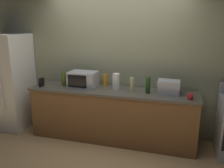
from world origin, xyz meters
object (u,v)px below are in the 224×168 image
Objects in this scene: bottle_olive_oil at (64,79)px; bottle_dish_soap at (105,80)px; microwave at (83,79)px; bottle_vinegar at (132,85)px; paper_towel_roll at (116,81)px; cordless_phone at (41,82)px; refrigerator at (10,82)px; toaster_oven at (169,87)px; bottle_wine at (148,85)px; mug_red at (190,97)px.

bottle_dish_soap is (0.71, 0.20, -0.01)m from bottle_olive_oil.
microwave reaches higher than bottle_vinegar.
microwave is at bearing -179.79° from paper_towel_roll.
cordless_phone is 0.72× the size of bottle_dish_soap.
microwave is (1.51, 0.05, 0.13)m from refrigerator.
toaster_oven is 1.45× the size of bottle_olive_oil.
bottle_vinegar is at bearing 2.41° from cordless_phone.
toaster_oven is (2.97, 0.06, 0.10)m from refrigerator.
refrigerator is 2.40m from bottle_vinegar.
bottle_vinegar reaches higher than bottle_dish_soap.
paper_towel_roll reaches higher than bottle_wine.
cordless_phone is at bearing -175.84° from bottle_vinegar.
mug_red is (2.15, -0.19, -0.07)m from bottle_olive_oil.
toaster_oven reaches higher than cordless_phone.
paper_towel_roll reaches higher than bottle_dish_soap.
toaster_oven is 0.58m from bottle_vinegar.
bottle_vinegar is (1.60, 0.12, 0.04)m from cordless_phone.
microwave is 3.20× the size of cordless_phone.
refrigerator is at bearing 168.49° from cordless_phone.
paper_towel_roll is (-0.87, -0.01, 0.03)m from toaster_oven.
cordless_phone is 1.87m from bottle_wine.
bottle_dish_soap is (-0.25, 0.17, -0.03)m from paper_towel_roll.
refrigerator is 2.97m from toaster_oven.
bottle_wine reaches higher than bottle_dish_soap.
bottle_wine is at bearing -164.95° from toaster_oven.
microwave is 1.85× the size of bottle_wine.
mug_red is at bearing -3.00° from refrigerator.
microwave is 2.31× the size of bottle_dish_soap.
refrigerator reaches higher than bottle_vinegar.
toaster_oven is 3.99× the size of mug_red.
mug_red is (1.19, -0.22, -0.09)m from paper_towel_roll.
bottle_vinegar is at bearing -0.46° from refrigerator.
bottle_olive_oil is 0.90× the size of bottle_wine.
paper_towel_roll is at bearing 6.31° from cordless_phone.
toaster_oven is at bearing -8.11° from bottle_dish_soap.
bottle_wine is (1.51, -0.05, 0.01)m from bottle_olive_oil.
bottle_dish_soap is at bearing 156.01° from bottle_vinegar.
bottle_olive_oil reaches higher than cordless_phone.
bottle_vinegar reaches higher than mug_red.
bottle_wine reaches higher than bottle_vinegar.
microwave is at bearing 172.95° from mug_red.
paper_towel_roll is 1.16× the size of bottle_vinegar.
refrigerator is at bearing 179.45° from bottle_wine.
bottle_vinegar is at bearing -1.85° from bottle_olive_oil.
toaster_oven is at bearing 0.48° from microwave.
microwave is 1.15m from bottle_wine.
bottle_vinegar is (0.29, -0.07, -0.02)m from paper_towel_roll.
bottle_olive_oil is at bearing 1.05° from refrigerator.
microwave is 5.64× the size of mug_red.
paper_towel_roll is at bearing -34.40° from bottle_dish_soap.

